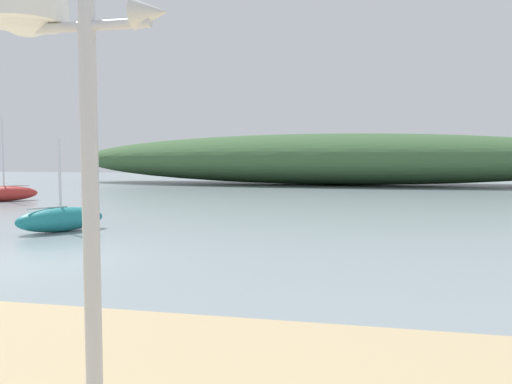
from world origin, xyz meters
TOP-DOWN VIEW (x-y plane):
  - ground_plane at (0.00, 0.00)m, footprint 120.00×120.00m
  - distant_hill at (4.50, 33.92)m, footprint 46.74×10.58m
  - mast_structure at (4.94, -6.73)m, footprint 1.36×0.58m
  - sailboat_outer_mooring at (-2.18, 4.25)m, footprint 2.26×2.78m
  - sailboat_by_sandbar at (-11.54, 13.46)m, footprint 3.11×2.92m

SIDE VIEW (x-z plane):
  - ground_plane at x=0.00m, z-range 0.00..0.00m
  - sailboat_outer_mooring at x=-2.18m, z-range -1.07..1.86m
  - sailboat_by_sandbar at x=-11.54m, z-range -1.81..2.64m
  - distant_hill at x=4.50m, z-range 0.00..4.32m
  - mast_structure at x=4.94m, z-range 1.39..4.92m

